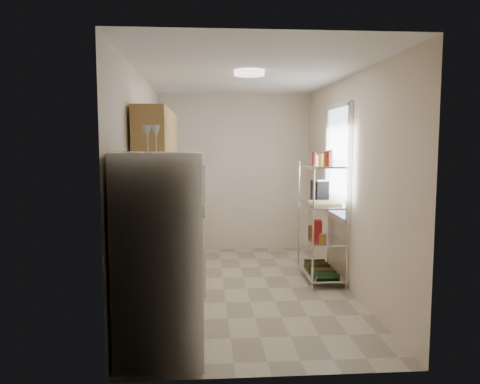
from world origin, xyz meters
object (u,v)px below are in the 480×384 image
Objects in this scene: rice_cooker at (174,203)px; cutting_board at (324,203)px; espresso_machine at (320,190)px; frying_pan_large at (172,206)px; refrigerator at (161,256)px.

cutting_board is (1.94, -0.36, 0.02)m from rice_cooker.
espresso_machine is (0.03, 0.38, 0.13)m from cutting_board.
frying_pan_large is 0.64× the size of cutting_board.
refrigerator is 6.66× the size of rice_cooker.
rice_cooker is at bearing 91.12° from refrigerator.
cutting_board is (1.89, 2.00, 0.17)m from refrigerator.
refrigerator is 3.07m from espresso_machine.
refrigerator is 2.59m from frying_pan_large.
refrigerator reaches higher than cutting_board.
rice_cooker is 0.92× the size of frying_pan_large.
refrigerator is at bearing -69.19° from frying_pan_large.
frying_pan_large is 2.03m from espresso_machine.
refrigerator is 6.14× the size of frying_pan_large.
cutting_board is at bearing -10.49° from rice_cooker.
cutting_board is at bearing -103.41° from espresso_machine.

